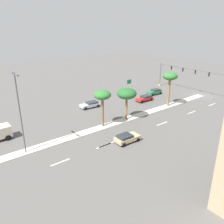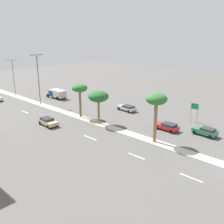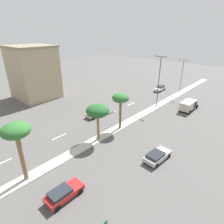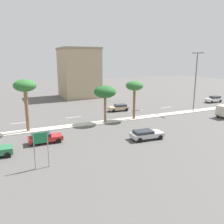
# 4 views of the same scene
# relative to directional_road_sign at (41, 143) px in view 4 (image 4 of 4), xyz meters

# --- Properties ---
(ground_plane) EXTENTS (160.00, 160.00, 0.00)m
(ground_plane) POSITION_rel_directional_road_sign_xyz_m (-12.83, 18.11, -2.61)
(ground_plane) COLOR #565451
(median_curb) EXTENTS (1.80, 79.36, 0.12)m
(median_curb) POSITION_rel_directional_road_sign_xyz_m (-12.83, 26.93, -2.55)
(median_curb) COLOR beige
(median_curb) RESTS_ON ground
(lane_stripe_far) EXTENTS (0.20, 2.80, 0.01)m
(lane_stripe_far) POSITION_rel_directional_road_sign_xyz_m (-18.32, -0.86, -2.60)
(lane_stripe_far) COLOR silver
(lane_stripe_far) RESTS_ON ground
(lane_stripe_inboard) EXTENTS (0.20, 2.80, 0.01)m
(lane_stripe_inboard) POSITION_rel_directional_road_sign_xyz_m (-18.32, 8.35, -2.60)
(lane_stripe_inboard) COLOR silver
(lane_stripe_inboard) RESTS_ON ground
(lane_stripe_mid) EXTENTS (0.20, 2.80, 0.01)m
(lane_stripe_mid) POSITION_rel_directional_road_sign_xyz_m (-18.32, 21.21, -2.60)
(lane_stripe_mid) COLOR silver
(lane_stripe_mid) RESTS_ON ground
(lane_stripe_right) EXTENTS (0.20, 2.80, 0.01)m
(lane_stripe_right) POSITION_rel_directional_road_sign_xyz_m (-18.32, 21.72, -2.60)
(lane_stripe_right) COLOR silver
(lane_stripe_right) RESTS_ON ground
(lane_stripe_left) EXTENTS (0.20, 2.80, 0.01)m
(lane_stripe_left) POSITION_rel_directional_road_sign_xyz_m (-18.32, 28.96, -2.60)
(lane_stripe_left) COLOR silver
(lane_stripe_left) RESTS_ON ground
(directional_road_sign) EXTENTS (0.10, 1.44, 3.61)m
(directional_road_sign) POSITION_rel_directional_road_sign_xyz_m (0.00, 0.00, 0.00)
(directional_road_sign) COLOR gray
(directional_road_sign) RESTS_ON ground
(commercial_building) EXTENTS (10.77, 9.81, 13.21)m
(commercial_building) POSITION_rel_directional_road_sign_xyz_m (-40.39, 16.47, 4.01)
(commercial_building) COLOR tan
(commercial_building) RESTS_ON ground
(palm_tree_outboard) EXTENTS (3.15, 3.15, 7.51)m
(palm_tree_outboard) POSITION_rel_directional_road_sign_xyz_m (-12.78, 0.04, 3.84)
(palm_tree_outboard) COLOR olive
(palm_tree_outboard) RESTS_ON median_curb
(palm_tree_mid) EXTENTS (3.64, 3.64, 6.04)m
(palm_tree_mid) POSITION_rel_directional_road_sign_xyz_m (-12.74, 12.23, 2.47)
(palm_tree_mid) COLOR olive
(palm_tree_mid) RESTS_ON median_curb
(palm_tree_center) EXTENTS (2.99, 2.99, 6.60)m
(palm_tree_center) POSITION_rel_directional_road_sign_xyz_m (-12.54, 17.63, 3.09)
(palm_tree_center) COLOR brown
(palm_tree_center) RESTS_ON median_curb
(street_lamp_inboard) EXTENTS (2.90, 0.24, 11.47)m
(street_lamp_inboard) POSITION_rel_directional_road_sign_xyz_m (-12.93, 31.66, 4.12)
(street_lamp_inboard) COLOR #515459
(street_lamp_inboard) RESTS_ON median_curb
(sedan_silver_right) EXTENTS (2.31, 4.47, 1.23)m
(sedan_silver_right) POSITION_rel_directional_road_sign_xyz_m (-2.82, 13.84, -1.92)
(sedan_silver_right) COLOR #B2B2B7
(sedan_silver_right) RESTS_ON ground
(sedan_white_mid) EXTENTS (1.89, 4.19, 1.50)m
(sedan_white_mid) POSITION_rel_directional_road_sign_xyz_m (-18.36, 43.33, -1.81)
(sedan_white_mid) COLOR silver
(sedan_white_mid) RESTS_ON ground
(sedan_tan_center) EXTENTS (2.17, 4.05, 1.33)m
(sedan_tan_center) POSITION_rel_directional_road_sign_xyz_m (-19.61, 18.22, -1.88)
(sedan_tan_center) COLOR tan
(sedan_tan_center) RESTS_ON ground
(sedan_red_inboard) EXTENTS (1.96, 4.20, 1.30)m
(sedan_red_inboard) POSITION_rel_directional_road_sign_xyz_m (-7.03, 1.38, -1.90)
(sedan_red_inboard) COLOR red
(sedan_red_inboard) RESTS_ON ground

